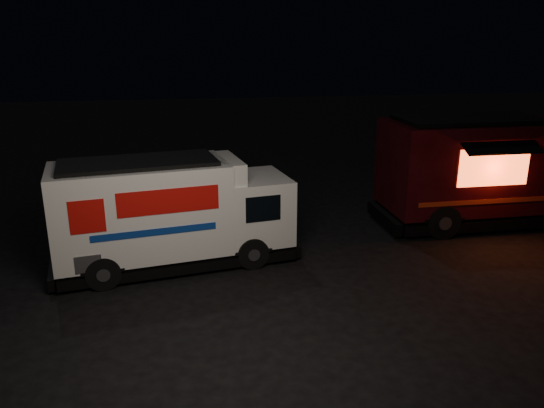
{
  "coord_description": "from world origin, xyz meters",
  "views": [
    {
      "loc": [
        -1.19,
        -11.35,
        5.64
      ],
      "look_at": [
        1.09,
        2.0,
        1.34
      ],
      "focal_mm": 35.0,
      "sensor_mm": 36.0,
      "label": 1
    }
  ],
  "objects": [
    {
      "name": "red_truck",
      "position": [
        8.28,
        3.28,
        1.67
      ],
      "size": [
        7.18,
        2.68,
        3.34
      ],
      "primitive_type": null,
      "rotation": [
        0.0,
        0.0,
        0.01
      ],
      "color": "#3B0A10",
      "rests_on": "ground"
    },
    {
      "name": "ground",
      "position": [
        0.0,
        0.0,
        0.0
      ],
      "size": [
        80.0,
        80.0,
        0.0
      ],
      "primitive_type": "plane",
      "color": "black",
      "rests_on": "ground"
    },
    {
      "name": "white_truck",
      "position": [
        -1.47,
        1.58,
        1.4
      ],
      "size": [
        6.42,
        3.07,
        2.8
      ],
      "primitive_type": null,
      "rotation": [
        0.0,
        0.0,
        0.16
      ],
      "color": "white",
      "rests_on": "ground"
    }
  ]
}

